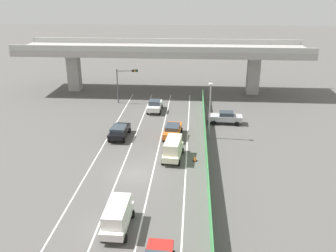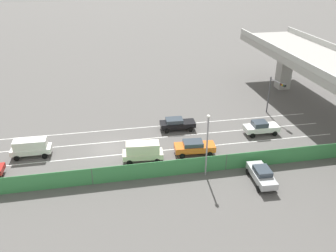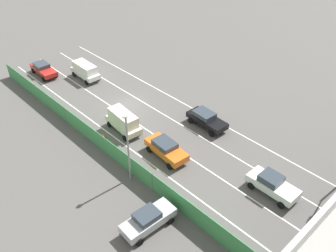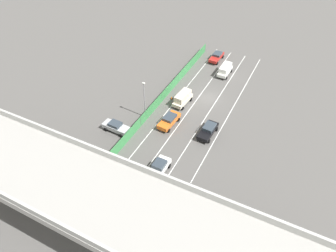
% 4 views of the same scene
% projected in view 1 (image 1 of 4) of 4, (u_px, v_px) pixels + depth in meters
% --- Properties ---
extents(ground_plane, '(300.00, 300.00, 0.00)m').
position_uv_depth(ground_plane, '(136.00, 174.00, 36.23)').
color(ground_plane, '#565451').
extents(lane_line_left_edge, '(0.14, 46.48, 0.01)m').
position_uv_depth(lane_line_left_edge, '(100.00, 151.00, 41.44)').
color(lane_line_left_edge, silver).
rests_on(lane_line_left_edge, ground).
extents(lane_line_mid_left, '(0.14, 46.48, 0.01)m').
position_uv_depth(lane_line_mid_left, '(129.00, 151.00, 41.22)').
color(lane_line_mid_left, silver).
rests_on(lane_line_mid_left, ground).
extents(lane_line_mid_right, '(0.14, 46.48, 0.01)m').
position_uv_depth(lane_line_mid_right, '(158.00, 152.00, 41.00)').
color(lane_line_mid_right, silver).
rests_on(lane_line_mid_right, ground).
extents(lane_line_right_edge, '(0.14, 46.48, 0.01)m').
position_uv_depth(lane_line_right_edge, '(187.00, 153.00, 40.78)').
color(lane_line_right_edge, silver).
rests_on(lane_line_right_edge, ground).
extents(elevated_overpass, '(48.99, 9.62, 8.65)m').
position_uv_depth(elevated_overpass, '(162.00, 52.00, 62.13)').
color(elevated_overpass, '#A09E99').
rests_on(elevated_overpass, ground).
extents(green_fence, '(0.10, 42.58, 1.89)m').
position_uv_depth(green_fence, '(206.00, 146.00, 40.31)').
color(green_fence, '#3D8E4C').
rests_on(green_fence, ground).
extents(car_van_white, '(2.07, 4.49, 2.09)m').
position_uv_depth(car_van_white, '(117.00, 215.00, 27.69)').
color(car_van_white, silver).
rests_on(car_van_white, ground).
extents(car_taxi_orange, '(2.33, 4.81, 1.64)m').
position_uv_depth(car_taxi_orange, '(173.00, 130.00, 44.85)').
color(car_taxi_orange, orange).
rests_on(car_taxi_orange, ground).
extents(car_van_cream, '(2.28, 4.64, 2.25)m').
position_uv_depth(car_van_cream, '(173.00, 148.00, 39.05)').
color(car_van_cream, beige).
rests_on(car_van_cream, ground).
extents(car_sedan_black, '(2.22, 4.70, 1.59)m').
position_uv_depth(car_sedan_black, '(119.00, 131.00, 44.68)').
color(car_sedan_black, black).
rests_on(car_sedan_black, ground).
extents(car_hatchback_white, '(2.06, 4.46, 1.76)m').
position_uv_depth(car_hatchback_white, '(155.00, 105.00, 54.12)').
color(car_hatchback_white, silver).
rests_on(car_hatchback_white, ground).
extents(parked_wagon_silver, '(4.56, 2.09, 1.68)m').
position_uv_depth(parked_wagon_silver, '(226.00, 117.00, 49.28)').
color(parked_wagon_silver, '#B2B5B7').
rests_on(parked_wagon_silver, ground).
extents(traffic_light, '(3.34, 0.77, 5.46)m').
position_uv_depth(traffic_light, '(124.00, 79.00, 57.12)').
color(traffic_light, '#47474C').
rests_on(traffic_light, ground).
extents(street_lamp, '(0.60, 0.36, 6.96)m').
position_uv_depth(street_lamp, '(210.00, 105.00, 43.42)').
color(street_lamp, gray).
rests_on(street_lamp, ground).
extents(traffic_cone, '(0.47, 0.47, 0.58)m').
position_uv_depth(traffic_cone, '(195.00, 159.00, 38.89)').
color(traffic_cone, orange).
rests_on(traffic_cone, ground).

